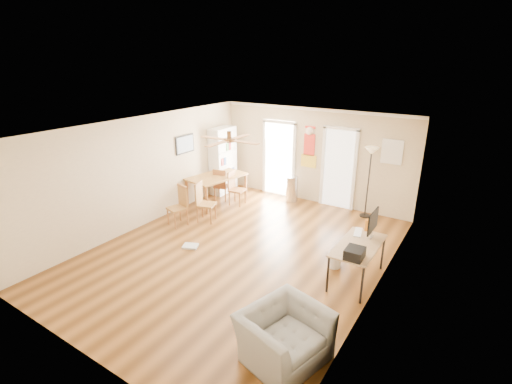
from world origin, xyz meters
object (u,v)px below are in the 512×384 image
Objects in this scene: bookshelf at (223,161)px; dining_chair_far at (222,184)px; dining_chair_right_a at (237,188)px; armchair at (284,336)px; dining_table at (217,189)px; wastebasket_a at (335,260)px; dining_chair_right_b at (206,202)px; dining_chair_near at (177,206)px; trash_can at (292,189)px; torchiere_lamp at (368,183)px; printer at (355,253)px; computer_desk at (357,262)px.

dining_chair_far is (0.37, -0.55, -0.51)m from bookshelf.
dining_chair_right_a is 5.64m from armchair.
dining_table is 4.28m from wastebasket_a.
dining_chair_right_b is (0.94, -1.92, -0.48)m from bookshelf.
bookshelf is at bearing 6.97° from dining_chair_right_b.
dining_chair_near is 1.32× the size of trash_can.
torchiere_lamp reaches higher than trash_can.
bookshelf is at bearing 115.69° from dining_table.
printer is 1.93m from armchair.
dining_chair_right_a reaches higher than dining_chair_far.
dining_chair_right_b reaches higher than dining_chair_far.
torchiere_lamp reaches higher than dining_chair_right_a.
printer is (4.99, -2.96, -0.17)m from bookshelf.
trash_can is at bearing 35.24° from dining_table.
trash_can reaches higher than armchair.
dining_chair_right_b is at bearing -143.34° from torchiere_lamp.
trash_can is (1.16, 2.33, -0.13)m from dining_chair_right_b.
torchiere_lamp is at bearing 18.73° from dining_table.
dining_chair_near is at bearing 122.60° from dining_chair_right_b.
dining_table is 1.70× the size of dining_chair_far.
armchair is at bearing -63.58° from trash_can.
wastebasket_a is (4.02, -1.44, -0.24)m from dining_table.
dining_chair_near is 4.80m from armchair.
torchiere_lamp is 3.09m from computer_desk.
wastebasket_a is 0.27× the size of armchair.
bookshelf reaches higher than dining_chair_near.
dining_table is 1.44× the size of armchair.
dining_table is 4.81m from computer_desk.
trash_can is at bearing -56.02° from dining_chair_right_a.
dining_chair_right_a is at bearing 147.81° from printer.
trash_can reaches higher than computer_desk.
trash_can is 2.16× the size of printer.
dining_chair_near is 0.89× the size of armchair.
wastebasket_a is at bearing -48.86° from trash_can.
trash_can is at bearing -7.26° from bookshelf.
dining_table is 1.68m from dining_chair_near.
dining_chair_right_b is 3.36× the size of wastebasket_a.
armchair is at bearing 120.74° from dining_chair_far.
torchiere_lamp is 6.16× the size of wastebasket_a.
torchiere_lamp reaches higher than computer_desk.
bookshelf reaches higher than wastebasket_a.
dining_chair_right_a is at bearing 158.95° from dining_chair_far.
wastebasket_a is at bearing -114.30° from dining_chair_right_b.
wastebasket_a is (0.24, -2.73, -0.76)m from torchiere_lamp.
torchiere_lamp is (2.07, 0.08, 0.54)m from trash_can.
wastebasket_a is at bearing -84.91° from torchiere_lamp.
dining_chair_right_a reaches higher than printer.
bookshelf reaches higher than torchiere_lamp.
dining_table is 1.59× the size of dining_chair_right_b.
dining_table is 4.62× the size of printer.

